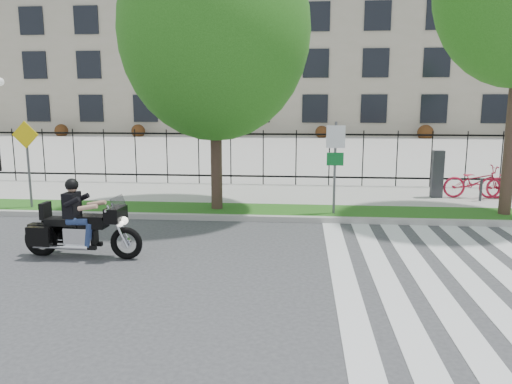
{
  "coord_description": "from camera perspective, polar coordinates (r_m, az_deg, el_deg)",
  "views": [
    {
      "loc": [
        1.39,
        -8.93,
        3.21
      ],
      "look_at": [
        0.3,
        3.0,
        1.0
      ],
      "focal_mm": 35.0,
      "sensor_mm": 36.0,
      "label": 1
    }
  ],
  "objects": [
    {
      "name": "ground",
      "position": [
        9.59,
        -3.46,
        -9.12
      ],
      "size": [
        120.0,
        120.0,
        0.0
      ],
      "primitive_type": "plane",
      "color": "#38373A",
      "rests_on": "ground"
    },
    {
      "name": "curb",
      "position": [
        13.47,
        -0.85,
        -3.01
      ],
      "size": [
        60.0,
        0.2,
        0.15
      ],
      "primitive_type": "cube",
      "color": "#A5A39B",
      "rests_on": "ground"
    },
    {
      "name": "grass_verge",
      "position": [
        14.3,
        -0.49,
        -2.22
      ],
      "size": [
        60.0,
        1.5,
        0.15
      ],
      "primitive_type": "cube",
      "color": "#235214",
      "rests_on": "ground"
    },
    {
      "name": "sidewalk",
      "position": [
        16.73,
        0.36,
        -0.35
      ],
      "size": [
        60.0,
        3.5,
        0.15
      ],
      "primitive_type": "cube",
      "color": "#ACAAA1",
      "rests_on": "ground"
    },
    {
      "name": "plaza",
      "position": [
        34.1,
        2.87,
        5.11
      ],
      "size": [
        80.0,
        34.0,
        0.1
      ],
      "primitive_type": "cube",
      "color": "#ACAAA1",
      "rests_on": "ground"
    },
    {
      "name": "crosswalk_stripes",
      "position": [
        10.09,
        25.15,
        -9.09
      ],
      "size": [
        5.7,
        8.0,
        0.01
      ],
      "primitive_type": null,
      "color": "silver",
      "rests_on": "ground"
    },
    {
      "name": "iron_fence",
      "position": [
        18.3,
        0.83,
        3.98
      ],
      "size": [
        30.0,
        0.06,
        2.0
      ],
      "primitive_type": null,
      "color": "black",
      "rests_on": "sidewalk"
    },
    {
      "name": "office_building",
      "position": [
        54.29,
        3.88,
        17.57
      ],
      "size": [
        60.0,
        21.9,
        20.15
      ],
      "color": "gray",
      "rests_on": "ground"
    },
    {
      "name": "street_tree_1",
      "position": [
        14.21,
        -4.77,
        17.94
      ],
      "size": [
        5.2,
        5.2,
        7.92
      ],
      "color": "#3B2820",
      "rests_on": "grass_verge"
    },
    {
      "name": "sign_pole_regulatory",
      "position": [
        13.62,
        9.04,
        4.12
      ],
      "size": [
        0.5,
        0.09,
        2.5
      ],
      "color": "#59595B",
      "rests_on": "grass_verge"
    },
    {
      "name": "sign_pole_warning",
      "position": [
        15.66,
        -24.69,
        4.12
      ],
      "size": [
        0.78,
        0.09,
        2.49
      ],
      "color": "#59595B",
      "rests_on": "grass_verge"
    },
    {
      "name": "motorcycle_rider",
      "position": [
        10.88,
        -19.36,
        -3.7
      ],
      "size": [
        2.58,
        0.77,
        1.99
      ],
      "color": "black",
      "rests_on": "ground"
    }
  ]
}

